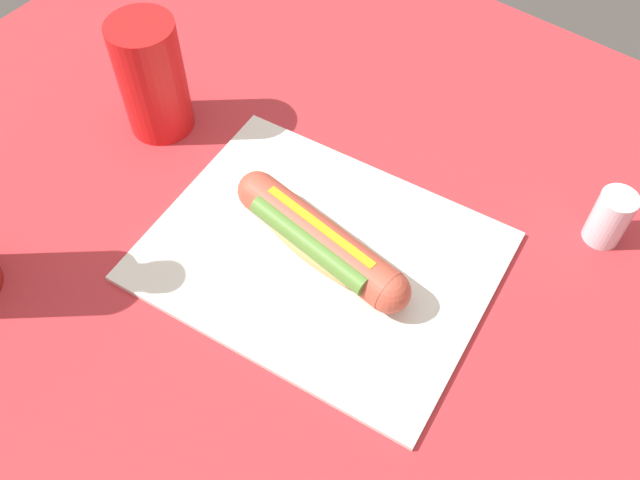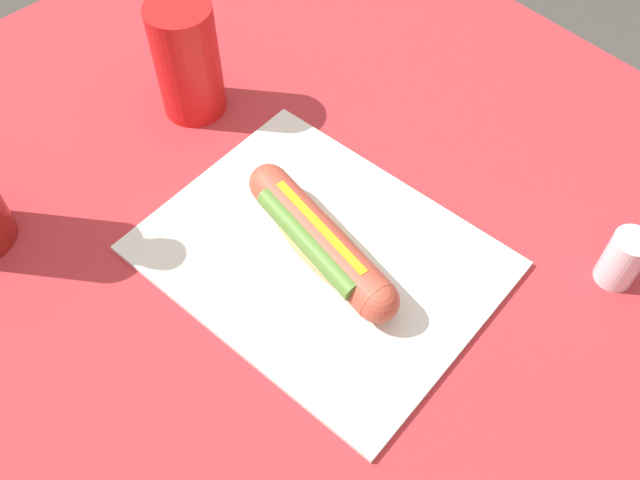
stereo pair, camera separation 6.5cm
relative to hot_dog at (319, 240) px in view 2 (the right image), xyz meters
The scene contains 6 objects.
ground_plane 0.76m from the hot_dog, 107.97° to the right, with size 6.00×6.00×0.00m, color #47423D.
dining_table 0.17m from the hot_dog, 107.97° to the right, with size 1.13×0.83×0.72m.
paper_wrapper 0.03m from the hot_dog, 95.93° to the right, with size 0.32×0.25×0.01m, color silver.
hot_dog is the anchor object (origin of this frame).
drinking_cup 0.26m from the hot_dog, ahead, with size 0.07×0.07×0.13m, color red.
salt_shaker 0.28m from the hot_dog, 137.12° to the right, with size 0.04×0.04×0.06m, color silver.
Camera 2 is at (-0.26, 0.31, 1.28)m, focal length 39.22 mm.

